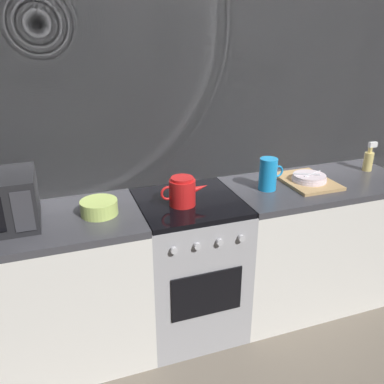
{
  "coord_description": "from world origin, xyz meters",
  "views": [
    {
      "loc": [
        -0.7,
        -2.04,
        1.86
      ],
      "look_at": [
        0.02,
        0.0,
        0.95
      ],
      "focal_mm": 37.84,
      "sensor_mm": 36.0,
      "label": 1
    }
  ],
  "objects_px": {
    "mixing_bowl": "(99,207)",
    "pitcher": "(268,174)",
    "stove_unit": "(189,266)",
    "kettle": "(182,191)",
    "spray_bottle": "(369,159)",
    "dish_pile": "(308,180)"
  },
  "relations": [
    {
      "from": "mixing_bowl",
      "to": "kettle",
      "type": "bearing_deg",
      "value": -3.88
    },
    {
      "from": "mixing_bowl",
      "to": "pitcher",
      "type": "distance_m",
      "value": 1.03
    },
    {
      "from": "kettle",
      "to": "stove_unit",
      "type": "bearing_deg",
      "value": 38.65
    },
    {
      "from": "kettle",
      "to": "pitcher",
      "type": "xyz_separation_m",
      "value": [
        0.57,
        0.05,
        0.02
      ]
    },
    {
      "from": "dish_pile",
      "to": "spray_bottle",
      "type": "height_order",
      "value": "spray_bottle"
    },
    {
      "from": "stove_unit",
      "to": "kettle",
      "type": "relative_size",
      "value": 3.16
    },
    {
      "from": "pitcher",
      "to": "dish_pile",
      "type": "bearing_deg",
      "value": 0.75
    },
    {
      "from": "kettle",
      "to": "dish_pile",
      "type": "distance_m",
      "value": 0.87
    },
    {
      "from": "mixing_bowl",
      "to": "pitcher",
      "type": "height_order",
      "value": "pitcher"
    },
    {
      "from": "stove_unit",
      "to": "mixing_bowl",
      "type": "relative_size",
      "value": 4.5
    },
    {
      "from": "stove_unit",
      "to": "dish_pile",
      "type": "height_order",
      "value": "dish_pile"
    },
    {
      "from": "spray_bottle",
      "to": "stove_unit",
      "type": "bearing_deg",
      "value": -176.7
    },
    {
      "from": "mixing_bowl",
      "to": "pitcher",
      "type": "relative_size",
      "value": 1.0
    },
    {
      "from": "pitcher",
      "to": "spray_bottle",
      "type": "xyz_separation_m",
      "value": [
        0.84,
        0.08,
        -0.02
      ]
    },
    {
      "from": "pitcher",
      "to": "spray_bottle",
      "type": "relative_size",
      "value": 0.99
    },
    {
      "from": "stove_unit",
      "to": "kettle",
      "type": "xyz_separation_m",
      "value": [
        -0.05,
        -0.04,
        0.53
      ]
    },
    {
      "from": "dish_pile",
      "to": "kettle",
      "type": "bearing_deg",
      "value": -176.75
    },
    {
      "from": "dish_pile",
      "to": "spray_bottle",
      "type": "distance_m",
      "value": 0.54
    },
    {
      "from": "dish_pile",
      "to": "spray_bottle",
      "type": "xyz_separation_m",
      "value": [
        0.54,
        0.07,
        0.06
      ]
    },
    {
      "from": "stove_unit",
      "to": "mixing_bowl",
      "type": "xyz_separation_m",
      "value": [
        -0.52,
        -0.01,
        0.49
      ]
    },
    {
      "from": "pitcher",
      "to": "spray_bottle",
      "type": "bearing_deg",
      "value": 5.18
    },
    {
      "from": "stove_unit",
      "to": "kettle",
      "type": "bearing_deg",
      "value": -141.35
    }
  ]
}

